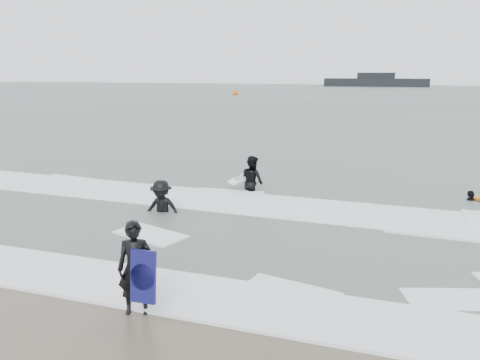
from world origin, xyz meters
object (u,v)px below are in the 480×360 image
(surfer_centre, at_px, (138,312))
(surfer_wading, at_px, (252,192))
(surfer_right_near, at_px, (470,202))
(vessel_horizon, at_px, (376,82))
(buoy, at_px, (235,93))
(surfer_breaker, at_px, (162,214))

(surfer_centre, distance_m, surfer_wading, 9.24)
(surfer_right_near, bearing_deg, vessel_horizon, -106.21)
(buoy, bearing_deg, vessel_horizon, 70.71)
(surfer_breaker, bearing_deg, surfer_right_near, 20.15)
(surfer_centre, height_order, vessel_horizon, vessel_horizon)
(surfer_centre, relative_size, surfer_right_near, 1.17)
(surfer_right_near, xyz_separation_m, vessel_horizon, (-11.88, 132.05, 1.53))
(surfer_breaker, bearing_deg, vessel_horizon, 83.81)
(surfer_wading, height_order, vessel_horizon, vessel_horizon)
(surfer_centre, height_order, surfer_breaker, surfer_breaker)
(surfer_wading, height_order, surfer_breaker, surfer_breaker)
(buoy, bearing_deg, surfer_breaker, -71.58)
(surfer_right_near, relative_size, buoy, 0.94)
(surfer_wading, relative_size, buoy, 1.17)
(surfer_wading, relative_size, surfer_breaker, 1.00)
(surfer_right_near, distance_m, vessel_horizon, 132.59)
(surfer_breaker, xyz_separation_m, surfer_right_near, (9.38, 4.86, 0.00))
(vessel_horizon, bearing_deg, surfer_breaker, -88.95)
(surfer_right_near, bearing_deg, surfer_breaker, 6.03)
(surfer_centre, relative_size, vessel_horizon, 0.06)
(surfer_wading, distance_m, buoy, 75.08)
(surfer_breaker, height_order, vessel_horizon, vessel_horizon)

